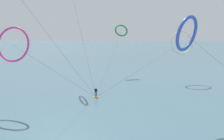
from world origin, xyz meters
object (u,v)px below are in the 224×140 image
Objects in this scene: kite_magenta at (13,44)px; kite_cobalt at (187,34)px; kite_emerald at (121,31)px; kite_ivory at (182,43)px; surfer_amber at (96,93)px.

kite_cobalt is at bearing 0.72° from kite_magenta.
kite_magenta is (-16.10, -26.14, -1.85)m from kite_emerald.
kite_ivory is at bearing -47.07° from kite_emerald.
kite_ivory is 22.48m from kite_cobalt.
kite_magenta is at bearing -162.34° from kite_ivory.
kite_magenta reaches higher than kite_ivory.
surfer_amber is 24.36m from kite_emerald.
surfer_amber is 0.12× the size of kite_cobalt.
surfer_amber is 0.12× the size of kite_magenta.
kite_magenta is (-30.04, -18.31, 0.83)m from kite_ivory.
kite_emerald is 1.57× the size of kite_magenta.
kite_ivory is (18.20, 13.61, 8.06)m from surfer_amber.
kite_ivory is 1.43× the size of kite_magenta.
kite_ivory is at bearing 176.53° from surfer_amber.
kite_magenta is (-11.84, -4.70, 8.89)m from surfer_amber.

